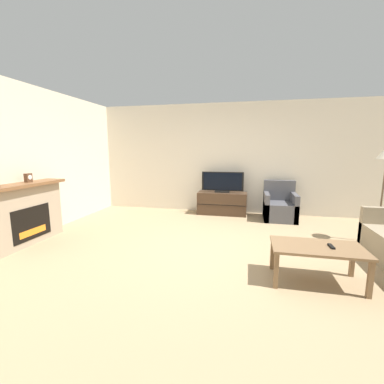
{
  "coord_description": "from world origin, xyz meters",
  "views": [
    {
      "loc": [
        0.45,
        -3.82,
        1.56
      ],
      "look_at": [
        -0.49,
        0.42,
        0.85
      ],
      "focal_mm": 24.0,
      "sensor_mm": 36.0,
      "label": 1
    }
  ],
  "objects_px": {
    "tv_stand": "(222,203)",
    "armchair": "(280,207)",
    "mantel_clock": "(28,178)",
    "coffee_table": "(317,251)",
    "fireplace": "(23,213)",
    "remote": "(331,246)",
    "tv": "(222,183)"
  },
  "relations": [
    {
      "from": "fireplace",
      "to": "tv",
      "type": "relative_size",
      "value": 1.49
    },
    {
      "from": "armchair",
      "to": "tv_stand",
      "type": "bearing_deg",
      "value": 171.56
    },
    {
      "from": "armchair",
      "to": "coffee_table",
      "type": "distance_m",
      "value": 2.88
    },
    {
      "from": "coffee_table",
      "to": "remote",
      "type": "distance_m",
      "value": 0.16
    },
    {
      "from": "fireplace",
      "to": "tv_stand",
      "type": "bearing_deg",
      "value": 42.44
    },
    {
      "from": "mantel_clock",
      "to": "tv",
      "type": "height_order",
      "value": "mantel_clock"
    },
    {
      "from": "tv_stand",
      "to": "coffee_table",
      "type": "relative_size",
      "value": 1.14
    },
    {
      "from": "tv",
      "to": "armchair",
      "type": "bearing_deg",
      "value": -8.35
    },
    {
      "from": "mantel_clock",
      "to": "armchair",
      "type": "height_order",
      "value": "mantel_clock"
    },
    {
      "from": "fireplace",
      "to": "remote",
      "type": "bearing_deg",
      "value": -3.92
    },
    {
      "from": "fireplace",
      "to": "tv",
      "type": "bearing_deg",
      "value": 42.42
    },
    {
      "from": "tv",
      "to": "coffee_table",
      "type": "xyz_separation_m",
      "value": [
        1.43,
        -3.07,
        -0.38
      ]
    },
    {
      "from": "mantel_clock",
      "to": "tv_stand",
      "type": "xyz_separation_m",
      "value": [
        2.99,
        2.6,
        -0.83
      ]
    },
    {
      "from": "tv",
      "to": "armchair",
      "type": "xyz_separation_m",
      "value": [
        1.33,
        -0.19,
        -0.49
      ]
    },
    {
      "from": "mantel_clock",
      "to": "coffee_table",
      "type": "bearing_deg",
      "value": -5.98
    },
    {
      "from": "mantel_clock",
      "to": "coffee_table",
      "type": "relative_size",
      "value": 0.15
    },
    {
      "from": "armchair",
      "to": "coffee_table",
      "type": "height_order",
      "value": "armchair"
    },
    {
      "from": "fireplace",
      "to": "tv",
      "type": "distance_m",
      "value": 4.09
    },
    {
      "from": "mantel_clock",
      "to": "tv_stand",
      "type": "bearing_deg",
      "value": 41.01
    },
    {
      "from": "fireplace",
      "to": "tv",
      "type": "height_order",
      "value": "tv"
    },
    {
      "from": "mantel_clock",
      "to": "armchair",
      "type": "relative_size",
      "value": 0.17
    },
    {
      "from": "fireplace",
      "to": "armchair",
      "type": "xyz_separation_m",
      "value": [
        4.34,
        2.56,
        -0.24
      ]
    },
    {
      "from": "fireplace",
      "to": "remote",
      "type": "xyz_separation_m",
      "value": [
        4.59,
        -0.31,
        -0.07
      ]
    },
    {
      "from": "mantel_clock",
      "to": "tv_stand",
      "type": "height_order",
      "value": "mantel_clock"
    },
    {
      "from": "armchair",
      "to": "remote",
      "type": "distance_m",
      "value": 2.89
    },
    {
      "from": "mantel_clock",
      "to": "tv",
      "type": "relative_size",
      "value": 0.15
    },
    {
      "from": "armchair",
      "to": "remote",
      "type": "bearing_deg",
      "value": -84.95
    },
    {
      "from": "tv_stand",
      "to": "armchair",
      "type": "height_order",
      "value": "armchair"
    },
    {
      "from": "armchair",
      "to": "coffee_table",
      "type": "xyz_separation_m",
      "value": [
        0.11,
        -2.87,
        0.11
      ]
    },
    {
      "from": "coffee_table",
      "to": "remote",
      "type": "relative_size",
      "value": 6.81
    },
    {
      "from": "tv",
      "to": "remote",
      "type": "relative_size",
      "value": 6.65
    },
    {
      "from": "coffee_table",
      "to": "mantel_clock",
      "type": "bearing_deg",
      "value": 174.02
    }
  ]
}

